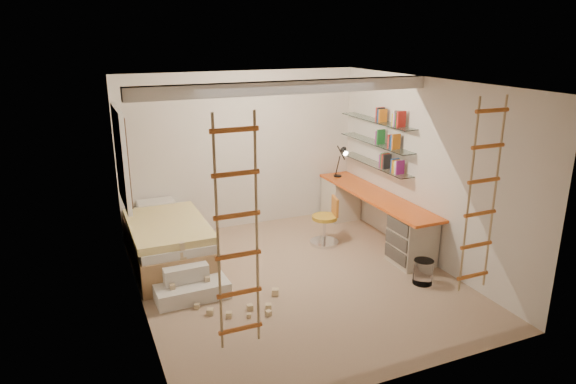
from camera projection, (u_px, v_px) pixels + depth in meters
name	position (u px, v px, depth m)	size (l,w,h in m)	color
floor	(297.00, 280.00, 6.89)	(4.50, 4.50, 0.00)	#A28268
ceiling_beam	(288.00, 87.00, 6.40)	(4.00, 0.18, 0.16)	white
window_frame	(121.00, 157.00, 7.00)	(0.06, 1.15, 1.35)	white
window_blind	(124.00, 157.00, 7.02)	(0.02, 1.00, 1.20)	#4C2D1E
rope_ladder_left	(238.00, 235.00, 4.40)	(0.41, 0.04, 2.13)	#C65D21
rope_ladder_right	(482.00, 197.00, 5.41)	(0.41, 0.04, 2.13)	#C86722
waste_bin	(423.00, 272.00, 6.75)	(0.26, 0.26, 0.33)	white
desk	(373.00, 214.00, 8.17)	(0.56, 2.80, 0.75)	orange
shelves	(376.00, 143.00, 8.14)	(0.25, 1.80, 0.71)	white
bed	(167.00, 241.00, 7.31)	(1.02, 2.00, 0.69)	#AD7F51
task_lamp	(343.00, 157.00, 8.78)	(0.14, 0.36, 0.57)	black
swivel_chair	(326.00, 227.00, 7.98)	(0.54, 0.54, 0.76)	gold
play_platform	(188.00, 281.00, 6.50)	(0.92, 0.73, 0.40)	silver
toy_blocks	(219.00, 288.00, 6.25)	(1.29, 1.08, 0.67)	#CCB284
books	(376.00, 136.00, 8.10)	(0.14, 0.64, 0.92)	#8C1E7F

